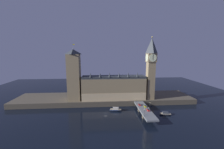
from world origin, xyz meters
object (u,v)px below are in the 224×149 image
object	(u,v)px
car_southbound_lead	(148,110)
street_lamp_far	(136,100)
pedestrian_near_rail	(144,114)
street_lamp_mid	(150,105)
clock_tower	(151,67)
street_lamp_near	(144,112)
boat_downstream	(165,114)
victoria_tower	(74,75)
car_southbound_trail	(145,106)
boat_upstream	(116,110)
pedestrian_mid_walk	(149,108)
car_northbound_lead	(139,105)

from	to	relation	value
car_southbound_lead	street_lamp_far	distance (m)	19.83
car_southbound_lead	pedestrian_near_rail	xyz separation A→B (m)	(-6.99, -8.79, 0.14)
street_lamp_mid	street_lamp_far	bearing A→B (deg)	124.51
clock_tower	street_lamp_mid	size ratio (longest dim) A/B	10.38
street_lamp_near	boat_downstream	distance (m)	29.80
pedestrian_near_rail	boat_downstream	bearing A→B (deg)	21.82
pedestrian_near_rail	boat_downstream	distance (m)	27.58
clock_tower	victoria_tower	size ratio (longest dim) A/B	1.13
car_southbound_lead	street_lamp_mid	size ratio (longest dim) A/B	0.65
car_southbound_trail	boat_upstream	size ratio (longest dim) A/B	0.31
street_lamp_mid	boat_downstream	world-z (taller)	street_lamp_mid
clock_tower	street_lamp_mid	bearing A→B (deg)	-108.90
street_lamp_near	car_southbound_trail	bearing A→B (deg)	70.57
pedestrian_mid_walk	car_southbound_trail	bearing A→B (deg)	117.85
pedestrian_mid_walk	street_lamp_near	size ratio (longest dim) A/B	0.24
car_southbound_trail	clock_tower	bearing A→B (deg)	61.64
victoria_tower	pedestrian_near_rail	distance (m)	88.52
street_lamp_mid	boat_upstream	world-z (taller)	street_lamp_mid
street_lamp_near	street_lamp_mid	size ratio (longest dim) A/B	0.98
pedestrian_mid_walk	boat_upstream	size ratio (longest dim) A/B	0.12
boat_downstream	pedestrian_near_rail	bearing A→B (deg)	-158.18
pedestrian_near_rail	pedestrian_mid_walk	xyz separation A→B (m)	(9.32, 13.98, 0.03)
car_southbound_lead	pedestrian_mid_walk	size ratio (longest dim) A/B	2.74
victoria_tower	car_southbound_trail	distance (m)	86.80
clock_tower	boat_downstream	world-z (taller)	clock_tower
victoria_tower	street_lamp_far	world-z (taller)	victoria_tower
victoria_tower	street_lamp_mid	world-z (taller)	victoria_tower
car_southbound_lead	boat_downstream	world-z (taller)	car_southbound_lead
pedestrian_near_rail	car_southbound_lead	bearing A→B (deg)	51.51
street_lamp_near	street_lamp_mid	xyz separation A→B (m)	(10.12, 14.72, 0.10)
car_northbound_lead	pedestrian_near_rail	world-z (taller)	pedestrian_near_rail
street_lamp_mid	boat_upstream	xyz separation A→B (m)	(-32.97, 10.91, -8.55)
victoria_tower	boat_upstream	bearing A→B (deg)	-25.86
pedestrian_mid_walk	boat_upstream	world-z (taller)	pedestrian_mid_walk
street_lamp_far	street_lamp_near	bearing A→B (deg)	-90.00
car_southbound_trail	street_lamp_mid	distance (m)	7.81
street_lamp_near	street_lamp_mid	distance (m)	17.86
pedestrian_near_rail	clock_tower	bearing A→B (deg)	64.75
car_northbound_lead	street_lamp_mid	bearing A→B (deg)	-56.14
pedestrian_mid_walk	boat_downstream	xyz separation A→B (m)	(15.81, -3.92, -5.29)
victoria_tower	pedestrian_mid_walk	size ratio (longest dim) A/B	38.93
car_northbound_lead	pedestrian_near_rail	bearing A→B (deg)	-95.74
car_southbound_trail	boat_upstream	distance (m)	30.96
street_lamp_mid	street_lamp_far	size ratio (longest dim) A/B	1.09
boat_downstream	clock_tower	bearing A→B (deg)	98.36
boat_downstream	car_southbound_trail	bearing A→B (deg)	155.34
pedestrian_mid_walk	clock_tower	bearing A→B (deg)	69.32
clock_tower	pedestrian_mid_walk	bearing A→B (deg)	-110.68
victoria_tower	street_lamp_mid	xyz separation A→B (m)	(79.65, -33.53, -25.70)
car_southbound_trail	pedestrian_near_rail	xyz separation A→B (m)	(-6.99, -18.39, 0.24)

